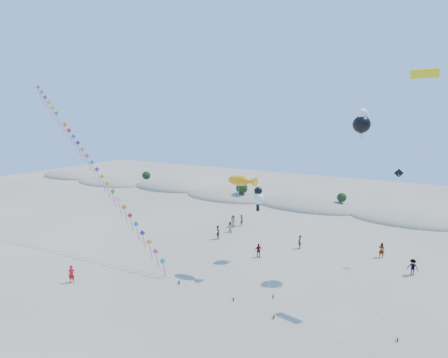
% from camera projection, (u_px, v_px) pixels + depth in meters
% --- Properties ---
extents(ground, '(160.00, 160.00, 0.00)m').
position_uv_depth(ground, '(120.00, 334.00, 27.87)').
color(ground, gray).
rests_on(ground, ground).
extents(dune_ridge, '(145.30, 11.49, 5.57)m').
position_uv_depth(dune_ridge, '(312.00, 207.00, 65.93)').
color(dune_ridge, gray).
rests_on(dune_ridge, ground).
extents(kite_train, '(30.26, 7.42, 20.85)m').
position_uv_depth(kite_train, '(90.00, 161.00, 45.27)').
color(kite_train, '#3F2D1E').
rests_on(kite_train, ground).
extents(fish_kite, '(3.97, 6.70, 10.12)m').
position_uv_depth(fish_kite, '(242.00, 181.00, 37.55)').
color(fish_kite, '#3F2D1E').
rests_on(fish_kite, ground).
extents(cartoon_kite_low, '(7.29, 11.79, 8.28)m').
position_uv_depth(cartoon_kite_low, '(258.00, 197.00, 41.35)').
color(cartoon_kite_low, '#3F2D1E').
rests_on(cartoon_kite_low, ground).
extents(cartoon_kite_high, '(6.07, 10.22, 16.76)m').
position_uv_depth(cartoon_kite_high, '(362.00, 122.00, 36.21)').
color(cartoon_kite_high, '#3F2D1E').
rests_on(cartoon_kite_high, ground).
extents(parafoil_kite, '(2.59, 11.69, 19.81)m').
position_uv_depth(parafoil_kite, '(425.00, 79.00, 30.13)').
color(parafoil_kite, '#3F2D1E').
rests_on(parafoil_kite, ground).
extents(dark_kite, '(2.56, 16.18, 10.46)m').
position_uv_depth(dark_kite, '(398.00, 211.00, 36.00)').
color(dark_kite, '#3F2D1E').
rests_on(dark_kite, ground).
extents(flyer_foreground, '(0.75, 0.66, 1.74)m').
position_uv_depth(flyer_foreground, '(71.00, 274.00, 36.25)').
color(flyer_foreground, red).
rests_on(flyer_foreground, ground).
extents(beachgoers, '(31.63, 10.78, 1.82)m').
position_uv_depth(beachgoers, '(313.00, 244.00, 44.82)').
color(beachgoers, slate).
rests_on(beachgoers, ground).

